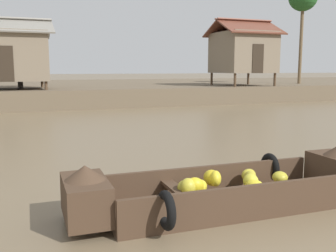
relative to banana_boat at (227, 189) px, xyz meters
name	(u,v)px	position (x,y,z in m)	size (l,w,h in m)	color
ground_plane	(117,142)	(-0.28, 6.02, -0.31)	(300.00, 300.00, 0.00)	#726047
riverbank_strip	(55,91)	(-0.28, 25.59, 0.21)	(160.00, 20.00, 1.04)	brown
banana_boat	(227,189)	(0.00, 0.00, 0.00)	(5.01, 1.91, 0.87)	#473323
stilt_house_mid_right	(5,55)	(-3.44, 18.05, 2.59)	(4.97, 4.07, 3.86)	#4C3826
stilt_house_right	(243,52)	(11.20, 17.62, 2.97)	(4.06, 4.01, 4.35)	#4C3826
vendor_person	(20,72)	(-2.76, 18.27, 1.66)	(0.44, 0.44, 1.66)	#332D28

